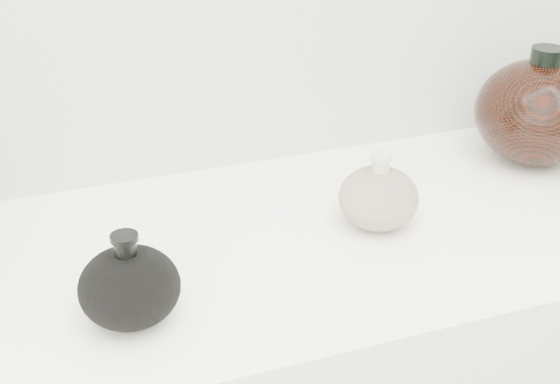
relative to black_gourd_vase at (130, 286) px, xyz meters
name	(u,v)px	position (x,y,z in m)	size (l,w,h in m)	color
black_gourd_vase	(130,286)	(0.00, 0.00, 0.00)	(0.14, 0.14, 0.12)	black
cream_gourd_vase	(379,197)	(0.37, 0.10, 0.00)	(0.14, 0.14, 0.11)	beige
right_round_pot	(538,112)	(0.71, 0.21, 0.04)	(0.23, 0.23, 0.19)	black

